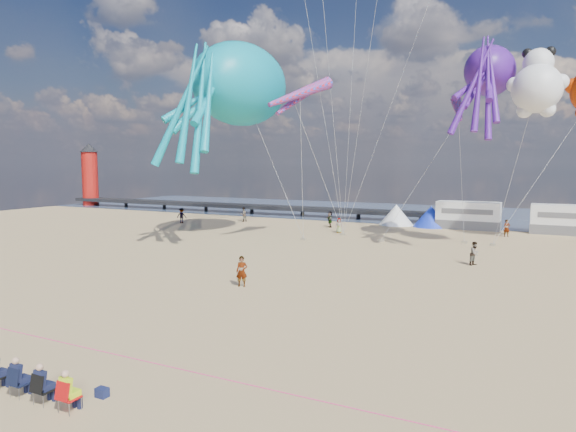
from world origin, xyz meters
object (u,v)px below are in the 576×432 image
Objects in this scene: sandbag_d at (464,242)px; kite_octopus_teal at (240,85)px; kite_panda at (537,89)px; windsock_left at (300,93)px; sandbag_e at (343,234)px; sandbag_b at (381,241)px; sandbag_a at (303,239)px; beachgoer_7 at (475,254)px; kite_octopus_purple at (490,71)px; standing_person at (242,271)px; beachgoer_4 at (330,219)px; windsock_mid at (458,109)px; tent_blue at (431,216)px; sandbag_c at (493,245)px; windsock_right at (294,101)px; beachgoer_6 at (339,225)px; motorhome_1 at (566,220)px; motorhome_0 at (468,215)px; beachgoer_1 at (243,214)px; lighthouse at (90,179)px; cooler_navy at (102,392)px; tent_white at (396,215)px; beachgoer_5 at (507,228)px; spectator_row at (20,376)px.

sandbag_d is 0.04× the size of kite_octopus_teal.
windsock_left is (-18.04, -4.73, 0.15)m from kite_panda.
sandbag_e is 0.07× the size of windsock_left.
sandbag_a is at bearing -161.90° from sandbag_b.
beachgoer_7 reaches higher than sandbag_d.
kite_octopus_purple is (8.66, 1.40, 14.79)m from sandbag_b.
standing_person is 19.45m from windsock_left.
windsock_mid is at bearing 36.12° from beachgoer_4.
tent_blue is at bearing 83.33° from beachgoer_4.
sandbag_a is 0.07× the size of windsock_left.
kite_panda is (2.94, -2.92, 12.86)m from sandbag_c.
windsock_right is at bearing -83.65° from sandbag_a.
sandbag_c and sandbag_e have the same top height.
sandbag_d is (12.63, -1.34, -0.67)m from beachgoer_6.
sandbag_e is (-19.95, -10.92, -1.39)m from motorhome_1.
motorhome_1 is at bearing 8.76° from beachgoer_7.
beachgoer_6 is 18.58m from beachgoer_7.
motorhome_0 is at bearing 57.32° from kite_octopus_teal.
windsock_right reaches higher than beachgoer_6.
sandbag_b is at bearing -97.71° from tent_blue.
kite_panda is (32.23, -8.90, 12.08)m from beachgoer_1.
lighthouse is 4.95× the size of standing_person.
kite_octopus_teal is (-13.86, 30.49, 14.36)m from cooler_navy.
kite_octopus_teal reaches higher than sandbag_d.
sandbag_e is (-4.63, 2.51, 0.00)m from sandbag_b.
beachgoer_6 is (14.23, -4.24, -0.11)m from beachgoer_1.
motorhome_1 is at bearing 52.27° from sandbag_d.
sandbag_b is 17.20m from kite_octopus_purple.
motorhome_0 is 1.29× the size of windsock_mid.
motorhome_1 is 21.77m from beachgoer_7.
sandbag_d is (-2.06, 10.03, -0.74)m from beachgoer_7.
windsock_mid is at bearing 154.50° from sandbag_d.
tent_white is at bearing 70.85° from standing_person.
beachgoer_1 is 0.12× the size of kite_octopus_teal.
kite_panda is at bearing -14.81° from lighthouse.
lighthouse is 18.00× the size of sandbag_b.
beachgoer_5 is at bearing 40.10° from windsock_mid.
motorhome_1 is 1.29× the size of windsock_mid.
lighthouse is 62.20m from motorhome_0.
tent_white reaches higher than sandbag_b.
beachgoer_5 is at bearing 21.94° from beachgoer_7.
spectator_row is 39.13m from sandbag_c.
sandbag_b is at bearing -166.64° from sandbag_c.
cooler_navy is at bearing -22.38° from beachgoer_4.
sandbag_e is (-2.45, -10.92, -1.09)m from tent_white.
kite_panda is (14.77, 19.52, 12.06)m from standing_person.
sandbag_c is 0.05× the size of kite_octopus_purple.
sandbag_e is 21.52m from kite_panda.
sandbag_c is (15.06, -1.74, -0.67)m from beachgoer_6.
standing_person is 27.16m from windsock_mid.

